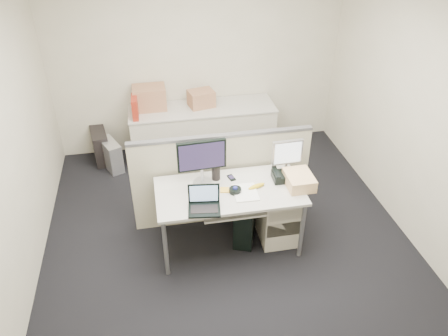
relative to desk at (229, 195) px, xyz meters
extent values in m
cube|color=black|center=(0.00, 0.00, -0.67)|extent=(4.00, 4.50, 0.01)
cube|color=#BDB89F|center=(0.00, 2.25, 0.69)|extent=(4.00, 0.02, 2.70)
cube|color=#BDB89F|center=(-2.00, 0.00, 0.69)|extent=(0.02, 4.50, 2.70)
cube|color=#BDB89F|center=(2.00, 0.00, 0.69)|extent=(0.02, 4.50, 2.70)
cube|color=#B6B4AA|center=(0.00, 0.00, 0.05)|extent=(1.50, 0.75, 0.03)
cylinder|color=slate|center=(-0.70, -0.33, -0.31)|extent=(0.04, 0.04, 0.70)
cylinder|color=slate|center=(-0.70, 0.33, -0.31)|extent=(0.04, 0.04, 0.70)
cylinder|color=slate|center=(0.70, -0.33, -0.31)|extent=(0.04, 0.04, 0.70)
cylinder|color=slate|center=(0.70, 0.33, -0.31)|extent=(0.04, 0.04, 0.70)
cube|color=#B6B4AA|center=(0.00, -0.18, -0.04)|extent=(0.62, 0.32, 0.02)
cube|color=beige|center=(0.55, 0.05, -0.34)|extent=(0.40, 0.55, 0.65)
cube|color=#BFBA97|center=(0.00, 0.45, -0.11)|extent=(2.00, 0.06, 1.10)
cube|color=beige|center=(0.00, 1.93, -0.30)|extent=(2.00, 0.60, 0.72)
cube|color=black|center=(-0.25, 0.18, 0.31)|extent=(0.51, 0.22, 0.50)
cube|color=#B7B7BC|center=(0.65, 0.18, 0.27)|extent=(0.33, 0.18, 0.40)
cube|color=black|center=(-0.30, -0.28, 0.18)|extent=(0.33, 0.27, 0.23)
cylinder|color=black|center=(0.05, -0.05, 0.09)|extent=(0.14, 0.14, 0.05)
cube|color=black|center=(0.60, 0.08, 0.10)|extent=(0.24, 0.20, 0.08)
cube|color=white|center=(0.15, -0.08, 0.07)|extent=(0.24, 0.31, 0.01)
cube|color=gold|center=(-0.05, 0.00, 0.07)|extent=(0.10, 0.10, 0.01)
cylinder|color=black|center=(-0.10, 0.22, 0.16)|extent=(0.11, 0.11, 0.19)
ellipsoid|color=yellow|center=(0.28, -0.02, 0.09)|extent=(0.20, 0.11, 0.04)
cube|color=black|center=(0.06, 0.20, 0.07)|extent=(0.08, 0.12, 0.01)
cube|color=#E7BE8A|center=(0.72, -0.05, 0.13)|extent=(0.27, 0.35, 0.13)
cube|color=black|center=(0.05, -0.14, -0.02)|extent=(0.49, 0.21, 0.03)
cube|color=black|center=(0.20, 0.08, -0.43)|extent=(0.36, 0.54, 0.47)
cube|color=black|center=(-1.45, 2.03, -0.44)|extent=(0.28, 0.51, 0.46)
cube|color=#B7B7BC|center=(-1.30, 1.79, -0.46)|extent=(0.34, 0.47, 0.41)
cube|color=tan|center=(-0.70, 2.05, 0.22)|extent=(0.44, 0.33, 0.33)
cube|color=tan|center=(0.00, 1.98, 0.18)|extent=(0.39, 0.33, 0.24)
cube|color=maroon|center=(-0.90, 1.83, 0.20)|extent=(0.08, 0.32, 0.30)
camera|label=1|loc=(-0.72, -3.50, 2.71)|focal=35.00mm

